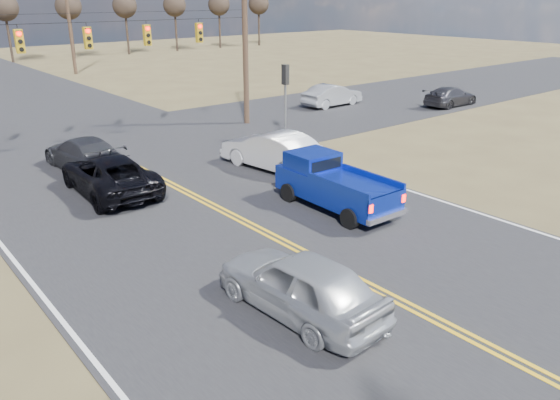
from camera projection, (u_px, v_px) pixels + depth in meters
ground at (377, 291)px, 14.12m from camera, size 160.00×160.00×0.00m
road_main at (182, 190)px, 21.35m from camera, size 14.00×120.00×0.02m
road_cross at (101, 149)px, 27.13m from camera, size 120.00×12.00×0.02m
signal_gantry at (101, 43)px, 25.49m from camera, size 19.60×4.83×10.00m
utility_poles at (96, 41)px, 24.57m from camera, size 19.60×58.32×10.00m
treeline at (28, 22)px, 31.60m from camera, size 87.00×117.80×7.40m
pickup_truck at (333, 184)px, 19.34m from camera, size 2.05×4.91×1.83m
silver_suv at (300, 284)px, 12.89m from camera, size 2.11×4.69×1.56m
black_suv at (109, 174)px, 20.83m from camera, size 2.77×5.51×1.50m
white_car_queue at (273, 150)px, 23.77m from camera, size 2.43×5.20×1.65m
dgrey_car_queue at (84, 153)px, 23.66m from camera, size 2.23×5.07×1.45m
cross_car_east_near at (332, 95)px, 37.27m from camera, size 1.68×4.54×1.48m
cross_car_east_far at (451, 97)px, 37.30m from camera, size 1.85×4.48×1.30m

